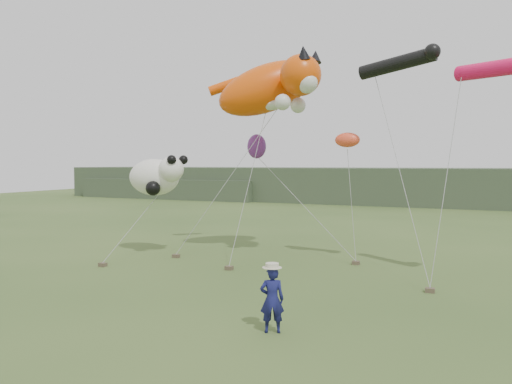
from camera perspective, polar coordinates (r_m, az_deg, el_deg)
ground at (r=16.15m, az=-2.76°, el=-13.04°), size 120.00×120.00×0.00m
headland at (r=59.40m, az=14.63°, el=0.66°), size 90.00×13.00×4.00m
festival_attendant at (r=13.66m, az=1.84°, el=-12.18°), size 0.78×0.67×1.79m
sandbag_anchors at (r=21.67m, az=-0.62°, el=-8.58°), size 13.88×5.30×0.16m
cat_kite at (r=24.47m, az=2.09°, el=11.99°), size 6.69×4.83×3.88m
fish_kite at (r=24.92m, az=0.30°, el=10.37°), size 2.45×1.61×1.18m
tube_kites at (r=21.15m, az=21.47°, el=13.48°), size 7.13×2.84×1.59m
panda_kite at (r=25.24m, az=-11.27°, el=1.77°), size 3.21×2.08×2.00m
misc_kites at (r=24.91m, az=3.64°, el=5.48°), size 6.16×1.78×1.26m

